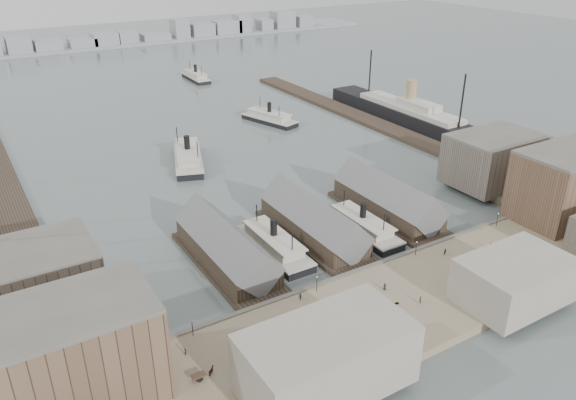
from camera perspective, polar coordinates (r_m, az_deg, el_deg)
ground at (r=142.10m, az=6.36°, el=-6.65°), size 900.00×900.00×0.00m
quay at (r=129.19m, az=11.83°, el=-10.21°), size 180.00×30.00×2.00m
seawall at (r=138.10m, az=7.70°, el=-7.21°), size 180.00×1.20×2.30m
west_wharf at (r=207.79m, az=-27.07°, el=1.59°), size 10.00×220.00×1.60m
east_wharf at (r=250.88m, az=8.17°, el=8.00°), size 10.00×180.00×1.60m
ferry_shed_west at (r=140.40m, az=-6.30°, el=-4.86°), size 14.00×42.00×12.60m
ferry_shed_center at (r=151.55m, az=2.59°, el=-2.29°), size 14.00×42.00×12.60m
ferry_shed_east at (r=166.06m, az=10.07°, el=-0.07°), size 14.00×42.00×12.60m
warehouse_west_front at (r=104.22m, az=-22.06°, el=-14.83°), size 32.00×18.00×18.00m
warehouse_west_back at (r=130.12m, az=-24.50°, el=-7.70°), size 26.00×20.00×14.00m
warehouse_east_front at (r=175.57m, az=26.46°, el=1.42°), size 30.00×18.00×19.00m
warehouse_east_back at (r=191.84m, az=20.12°, el=3.86°), size 28.00×20.00×15.00m
street_bldg_center at (r=132.79m, az=22.03°, el=-7.54°), size 24.00×16.00×10.00m
street_bldg_west at (r=102.15m, az=3.92°, el=-15.76°), size 30.00×16.00×12.00m
lamp_post_far_w at (r=116.02m, az=-9.71°, el=-12.39°), size 0.44×0.44×3.92m
lamp_post_near_w at (r=127.27m, az=2.95°, el=-8.20°), size 0.44×0.44×3.92m
lamp_post_near_e at (r=144.00m, az=12.92°, el=-4.54°), size 0.44×0.44×3.92m
lamp_post_far_e at (r=164.54m, az=20.53°, el=-1.62°), size 0.44×0.44×3.92m
far_shore at (r=440.06m, az=-22.09°, el=14.41°), size 500.00×40.00×15.72m
ferry_docked_west at (r=145.79m, az=-1.45°, el=-4.51°), size 8.40×28.01×10.00m
ferry_docked_east at (r=156.16m, az=7.55°, el=-2.60°), size 8.09×26.97×9.63m
ferry_open_near at (r=204.61m, az=-10.11°, el=4.32°), size 19.44×32.73×11.21m
ferry_open_mid at (r=247.62m, az=-1.90°, el=8.36°), size 15.82×28.11×9.62m
ferry_open_far at (r=327.17m, az=-9.34°, el=12.29°), size 8.22×25.99×9.23m
ocean_steamer at (r=251.38m, az=12.25°, el=8.50°), size 13.03×95.21×19.04m
tram at (r=172.54m, az=25.58°, el=-1.62°), size 4.04×10.37×3.59m
horse_cart_left at (r=108.07m, az=-8.17°, el=-16.94°), size 4.65×1.58×1.57m
horse_cart_center at (r=124.47m, az=10.66°, el=-10.61°), size 4.63×3.73×1.57m
horse_cart_right at (r=136.85m, az=18.12°, el=-7.89°), size 4.80×2.31×1.65m
pedestrian_0 at (r=112.88m, az=-10.36°, el=-14.94°), size 0.61×0.71×1.64m
pedestrian_1 at (r=109.30m, az=-5.34°, el=-16.12°), size 1.05×0.97×1.73m
pedestrian_2 at (r=125.36m, az=1.26°, el=-9.82°), size 1.14×1.13×1.58m
pedestrian_3 at (r=121.35m, az=9.94°, el=-11.58°), size 0.95×1.06×1.73m
pedestrian_4 at (r=130.34m, az=9.80°, el=-8.67°), size 0.99×0.90×1.70m
pedestrian_5 at (r=127.55m, az=13.28°, el=-9.86°), size 0.78×0.80×1.78m
pedestrian_6 at (r=146.82m, az=15.70°, el=-5.09°), size 0.87×0.70×1.74m
pedestrian_7 at (r=141.26m, az=20.74°, el=-7.17°), size 1.30×1.30×1.81m
pedestrian_8 at (r=153.14m, az=19.84°, el=-4.37°), size 1.02×0.46×1.72m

